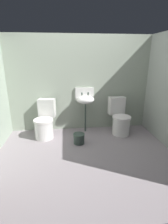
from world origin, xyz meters
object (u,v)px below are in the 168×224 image
Objects in this scene: bucket at (79,138)px; toilet_left at (45,122)px; sink at (85,99)px; toilet_right at (120,119)px.

toilet_left is at bearing 149.63° from bucket.
toilet_left is 1.01m from sink.
sink reaches higher than toilet_right.
bucket is (0.69, -0.41, -0.21)m from toilet_left.
toilet_left is 0.79× the size of sink.
toilet_right is at bearing 23.09° from bucket.
toilet_right is 0.79× the size of sink.
bucket is at bearing -108.24° from sink.
bucket is (-0.95, -0.41, -0.21)m from toilet_right.
toilet_right is at bearing -13.95° from sink.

